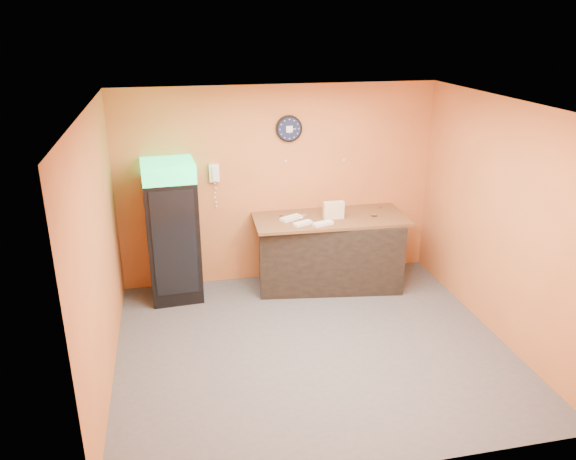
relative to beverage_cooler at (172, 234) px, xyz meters
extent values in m
plane|color=#47474C|center=(1.52, -1.61, -0.93)|extent=(4.50, 4.50, 0.00)
cube|color=#D8783D|center=(1.52, 0.39, 0.47)|extent=(4.50, 0.02, 2.80)
cube|color=#D8783D|center=(-0.73, -1.61, 0.47)|extent=(0.02, 4.00, 2.80)
cube|color=#D8783D|center=(3.77, -1.61, 0.47)|extent=(0.02, 4.00, 2.80)
cube|color=white|center=(1.52, -1.61, 1.87)|extent=(4.50, 4.00, 0.02)
cube|color=black|center=(0.00, 0.04, -0.10)|extent=(0.71, 0.71, 1.67)
cube|color=#1CF073|center=(0.00, 0.04, 0.86)|extent=(0.71, 0.71, 0.24)
cube|color=black|center=(-0.02, -0.30, -0.03)|extent=(0.55, 0.05, 1.43)
cube|color=black|center=(2.16, -0.05, -0.44)|extent=(2.08, 1.16, 0.99)
cylinder|color=black|center=(1.66, 0.37, 1.27)|extent=(0.37, 0.05, 0.37)
cylinder|color=#0F1433|center=(1.66, 0.34, 1.27)|extent=(0.31, 0.01, 0.31)
cube|color=white|center=(1.66, 0.33, 1.27)|extent=(0.09, 0.00, 0.09)
cube|color=white|center=(0.62, 0.35, 0.71)|extent=(0.13, 0.08, 0.25)
cube|color=white|center=(0.62, 0.30, 0.71)|extent=(0.06, 0.04, 0.20)
cube|color=brown|center=(2.16, -0.05, 0.08)|extent=(2.15, 1.01, 0.04)
cube|color=beige|center=(2.19, -0.11, 0.13)|extent=(0.28, 0.10, 0.06)
cube|color=beige|center=(2.19, -0.11, 0.19)|extent=(0.28, 0.10, 0.06)
cube|color=beige|center=(2.19, -0.11, 0.24)|extent=(0.28, 0.10, 0.06)
cube|color=beige|center=(2.19, -0.11, 0.30)|extent=(0.28, 0.10, 0.06)
cube|color=white|center=(1.72, -0.27, 0.11)|extent=(0.28, 0.20, 0.04)
cube|color=white|center=(1.98, -0.33, 0.12)|extent=(0.30, 0.18, 0.04)
cube|color=white|center=(1.61, -0.04, 0.12)|extent=(0.33, 0.25, 0.04)
cylinder|color=silver|center=(1.80, -0.04, 0.13)|extent=(0.06, 0.06, 0.06)
camera|label=1|loc=(0.05, -7.12, 2.69)|focal=35.00mm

